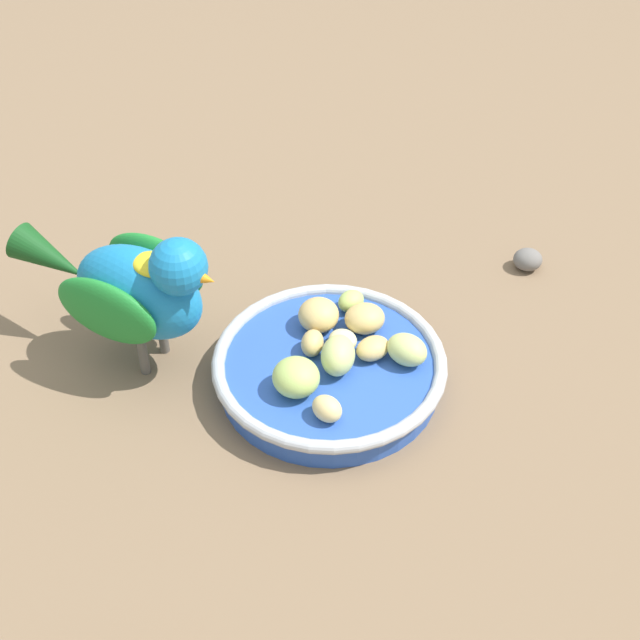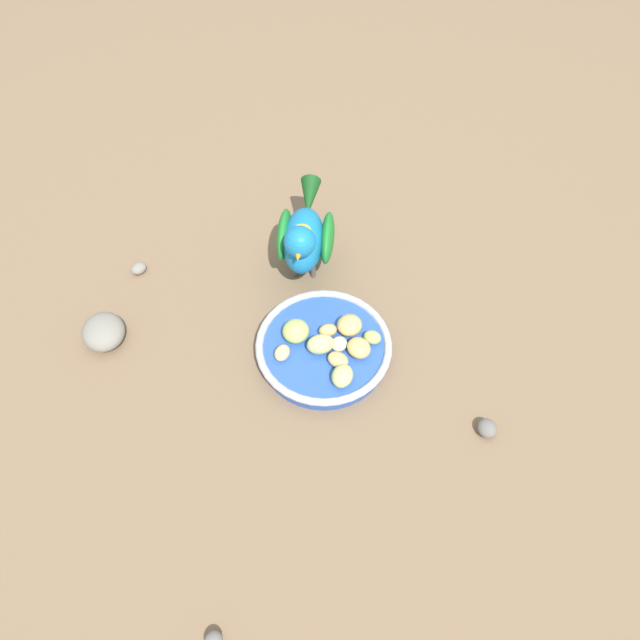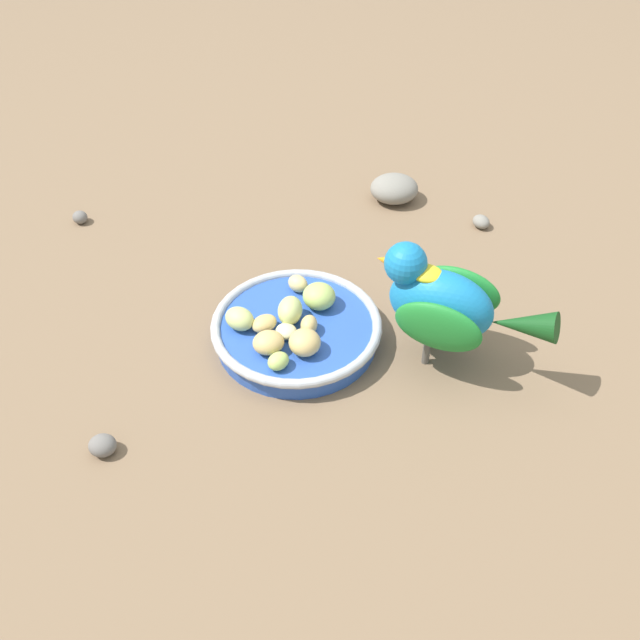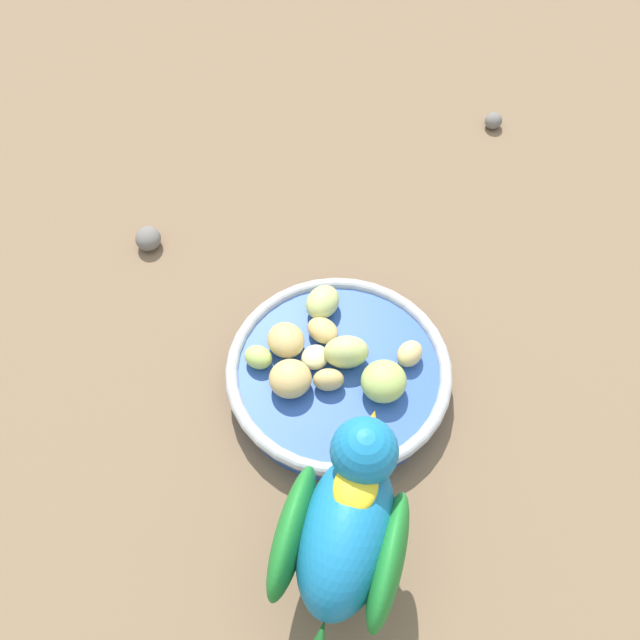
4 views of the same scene
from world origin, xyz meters
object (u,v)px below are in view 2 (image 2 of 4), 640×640
(apple_piece_4, at_px, (338,360))
(rock_large, at_px, (104,332))
(parrot, at_px, (304,236))
(apple_piece_2, at_px, (296,331))
(apple_piece_5, at_px, (350,325))
(apple_piece_3, at_px, (342,376))
(apple_piece_6, at_px, (321,345))
(apple_piece_0, at_px, (359,348))
(pebble_1, at_px, (487,428))
(pebble_0, at_px, (139,268))
(feeding_bowl, at_px, (324,348))
(apple_piece_8, at_px, (283,355))
(apple_piece_9, at_px, (338,341))
(apple_piece_7, at_px, (373,340))
(apple_piece_1, at_px, (328,330))

(apple_piece_4, relative_size, rock_large, 0.44)
(parrot, height_order, rock_large, parrot)
(apple_piece_4, bearing_deg, rock_large, 68.77)
(apple_piece_2, bearing_deg, rock_large, 75.62)
(apple_piece_4, xyz_separation_m, apple_piece_5, (0.05, -0.03, 0.00))
(apple_piece_3, height_order, apple_piece_6, apple_piece_6)
(apple_piece_0, xyz_separation_m, pebble_1, (-0.14, -0.14, -0.03))
(apple_piece_3, relative_size, pebble_1, 1.27)
(apple_piece_6, relative_size, pebble_0, 1.48)
(feeding_bowl, relative_size, rock_large, 2.85)
(parrot, bearing_deg, pebble_0, -84.88)
(apple_piece_2, xyz_separation_m, apple_piece_4, (-0.06, -0.05, -0.01))
(feeding_bowl, height_order, apple_piece_8, apple_piece_8)
(apple_piece_5, bearing_deg, apple_piece_6, 118.68)
(apple_piece_0, bearing_deg, pebble_0, 52.01)
(pebble_1, bearing_deg, rock_large, 62.73)
(apple_piece_3, height_order, apple_piece_8, apple_piece_3)
(apple_piece_5, xyz_separation_m, apple_piece_9, (-0.02, 0.02, -0.01))
(apple_piece_6, bearing_deg, pebble_1, -128.79)
(apple_piece_4, relative_size, apple_piece_6, 0.78)
(parrot, distance_m, pebble_1, 0.39)
(feeding_bowl, relative_size, apple_piece_3, 5.51)
(feeding_bowl, relative_size, apple_piece_0, 5.62)
(apple_piece_6, relative_size, apple_piece_7, 1.55)
(apple_piece_2, xyz_separation_m, parrot, (0.14, -0.04, 0.04))
(apple_piece_0, relative_size, apple_piece_3, 0.98)
(apple_piece_3, xyz_separation_m, apple_piece_4, (0.03, -0.00, -0.00))
(apple_piece_1, bearing_deg, rock_large, 76.75)
(apple_piece_9, distance_m, parrot, 0.18)
(apple_piece_4, relative_size, apple_piece_5, 0.84)
(apple_piece_2, xyz_separation_m, pebble_1, (-0.19, -0.23, -0.03))
(feeding_bowl, bearing_deg, apple_piece_3, -168.76)
(apple_piece_7, bearing_deg, apple_piece_8, 90.07)
(pebble_0, bearing_deg, parrot, -101.57)
(apple_piece_2, distance_m, rock_large, 0.29)
(feeding_bowl, xyz_separation_m, apple_piece_8, (-0.01, 0.06, 0.02))
(apple_piece_9, distance_m, pebble_0, 0.36)
(rock_large, bearing_deg, apple_piece_4, -111.23)
(apple_piece_0, height_order, pebble_0, apple_piece_0)
(apple_piece_3, distance_m, pebble_0, 0.40)
(apple_piece_2, height_order, apple_piece_5, apple_piece_2)
(apple_piece_1, distance_m, apple_piece_5, 0.03)
(apple_piece_6, xyz_separation_m, pebble_0, (0.23, 0.26, -0.03))
(apple_piece_8, distance_m, rock_large, 0.27)
(apple_piece_3, height_order, apple_piece_4, apple_piece_3)
(apple_piece_1, height_order, parrot, parrot)
(apple_piece_4, bearing_deg, apple_piece_8, 73.35)
(apple_piece_2, bearing_deg, apple_piece_3, -149.78)
(apple_piece_2, height_order, apple_piece_9, apple_piece_2)
(apple_piece_2, height_order, pebble_1, apple_piece_2)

